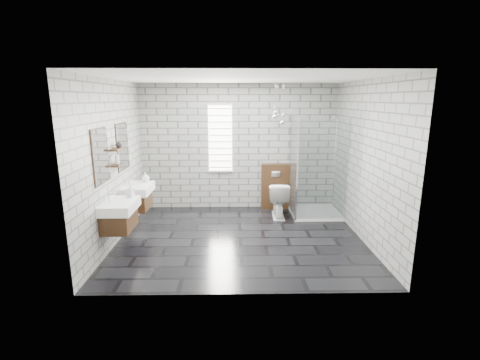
{
  "coord_description": "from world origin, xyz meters",
  "views": [
    {
      "loc": [
        -0.11,
        -5.7,
        2.38
      ],
      "look_at": [
        0.0,
        0.35,
        0.96
      ],
      "focal_mm": 26.0,
      "sensor_mm": 36.0,
      "label": 1
    }
  ],
  "objects_px": {
    "shower_enclosure": "(312,192)",
    "toilet": "(278,199)",
    "vanity_right": "(136,190)",
    "cistern_panel": "(275,186)",
    "vanity_left": "(117,207)"
  },
  "relations": [
    {
      "from": "shower_enclosure",
      "to": "toilet",
      "type": "bearing_deg",
      "value": -176.01
    },
    {
      "from": "vanity_right",
      "to": "shower_enclosure",
      "type": "relative_size",
      "value": 0.77
    },
    {
      "from": "vanity_right",
      "to": "shower_enclosure",
      "type": "height_order",
      "value": "shower_enclosure"
    },
    {
      "from": "shower_enclosure",
      "to": "vanity_right",
      "type": "bearing_deg",
      "value": -168.21
    },
    {
      "from": "vanity_left",
      "to": "cistern_panel",
      "type": "height_order",
      "value": "vanity_left"
    },
    {
      "from": "shower_enclosure",
      "to": "toilet",
      "type": "xyz_separation_m",
      "value": [
        -0.7,
        -0.05,
        -0.14
      ]
    },
    {
      "from": "shower_enclosure",
      "to": "toilet",
      "type": "relative_size",
      "value": 2.78
    },
    {
      "from": "toilet",
      "to": "shower_enclosure",
      "type": "bearing_deg",
      "value": -173.7
    },
    {
      "from": "vanity_right",
      "to": "cistern_panel",
      "type": "bearing_deg",
      "value": 24.41
    },
    {
      "from": "vanity_left",
      "to": "shower_enclosure",
      "type": "relative_size",
      "value": 0.77
    },
    {
      "from": "vanity_left",
      "to": "shower_enclosure",
      "type": "distance_m",
      "value": 3.84
    },
    {
      "from": "vanity_left",
      "to": "toilet",
      "type": "bearing_deg",
      "value": 32.28
    },
    {
      "from": "cistern_panel",
      "to": "toilet",
      "type": "relative_size",
      "value": 1.37
    },
    {
      "from": "toilet",
      "to": "cistern_panel",
      "type": "bearing_deg",
      "value": -87.69
    },
    {
      "from": "vanity_right",
      "to": "toilet",
      "type": "xyz_separation_m",
      "value": [
        2.71,
        0.66,
        -0.39
      ]
    }
  ]
}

